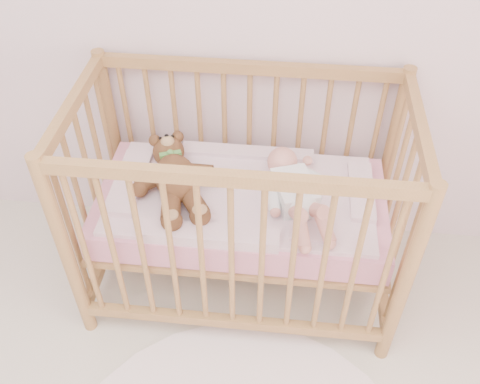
# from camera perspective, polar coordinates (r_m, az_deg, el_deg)

# --- Properties ---
(crib) EXTENTS (1.36, 0.76, 1.00)m
(crib) POSITION_cam_1_polar(r_m,az_deg,el_deg) (2.29, 0.13, -1.34)
(crib) COLOR #AD8249
(crib) RESTS_ON floor
(mattress) EXTENTS (1.22, 0.62, 0.13)m
(mattress) POSITION_cam_1_polar(r_m,az_deg,el_deg) (2.30, 0.13, -1.60)
(mattress) COLOR pink
(mattress) RESTS_ON crib
(blanket) EXTENTS (1.10, 0.58, 0.06)m
(blanket) POSITION_cam_1_polar(r_m,az_deg,el_deg) (2.25, 0.14, -0.25)
(blanket) COLOR pink
(blanket) RESTS_ON mattress
(baby) EXTENTS (0.46, 0.64, 0.14)m
(baby) POSITION_cam_1_polar(r_m,az_deg,el_deg) (2.18, 5.85, 0.40)
(baby) COLOR white
(baby) RESTS_ON blanket
(teddy_bear) EXTENTS (0.56, 0.65, 0.15)m
(teddy_bear) POSITION_cam_1_polar(r_m,az_deg,el_deg) (2.22, -6.86, 1.51)
(teddy_bear) COLOR brown
(teddy_bear) RESTS_ON blanket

